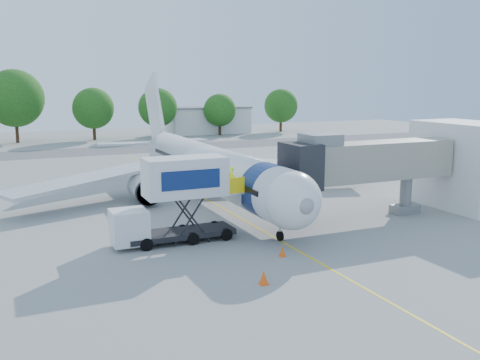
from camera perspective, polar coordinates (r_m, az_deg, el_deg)
name	(u,v)px	position (r m, az deg, el deg)	size (l,w,h in m)	color
ground	(225,209)	(43.54, -1.66, -3.15)	(160.00, 160.00, 0.00)	gray
guidance_line	(225,209)	(43.53, -1.66, -3.15)	(0.15, 70.00, 0.01)	yellow
taxiway_strip	(119,150)	(83.35, -12.75, 3.13)	(120.00, 10.00, 0.01)	#59595B
aircraft	(206,166)	(46.73, -3.60, 1.45)	(34.17, 37.73, 11.35)	white
jet_bridge	(360,162)	(40.59, 12.66, 1.85)	(13.90, 3.20, 6.60)	gray
terminal_stub	(464,165)	(47.69, 22.82, 1.51)	(5.00, 8.00, 7.00)	silver
catering_hiloader	(175,200)	(34.42, -6.90, -2.17)	(8.50, 2.44, 5.50)	black
ground_tug	(381,252)	(31.37, 14.81, -7.47)	(4.04, 2.81, 1.47)	silver
safety_cone_a	(282,252)	(32.11, 4.55, -7.61)	(0.39, 0.39, 0.62)	#FC530D
safety_cone_b	(264,278)	(27.79, 2.54, -10.36)	(0.48, 0.48, 0.76)	#FC530D
outbuilding_right	(208,120)	(108.34, -3.42, 6.41)	(16.40, 7.40, 5.30)	silver
tree_c	(15,98)	(98.26, -22.91, 8.03)	(9.68, 9.68, 12.34)	#382314
tree_d	(93,108)	(98.55, -15.39, 7.38)	(7.24, 7.24, 9.23)	#382314
tree_e	(158,108)	(100.58, -8.77, 7.65)	(7.16, 7.16, 9.13)	#382314
tree_f	(220,110)	(104.07, -2.18, 7.46)	(6.26, 6.26, 7.98)	#382314
tree_g	(281,106)	(111.85, 4.39, 7.90)	(6.91, 6.91, 8.81)	#382314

